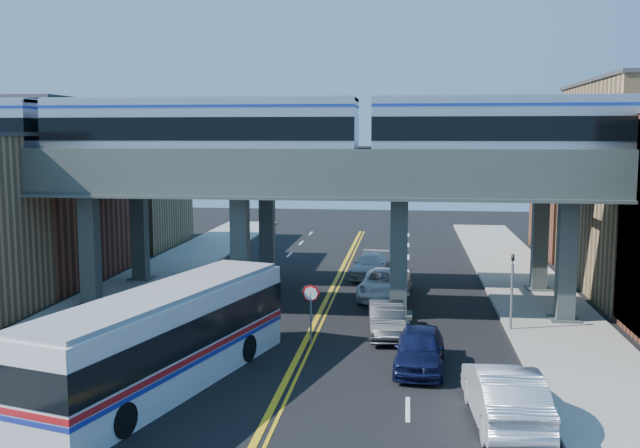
# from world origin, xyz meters

# --- Properties ---
(ground) EXTENTS (120.00, 120.00, 0.00)m
(ground) POSITION_xyz_m (0.00, 0.00, 0.00)
(ground) COLOR black
(ground) RESTS_ON ground
(sidewalk_west) EXTENTS (5.00, 70.00, 0.16)m
(sidewalk_west) POSITION_xyz_m (-11.50, 10.00, 0.08)
(sidewalk_west) COLOR gray
(sidewalk_west) RESTS_ON ground
(sidewalk_east) EXTENTS (5.00, 70.00, 0.16)m
(sidewalk_east) POSITION_xyz_m (11.50, 10.00, 0.08)
(sidewalk_east) COLOR gray
(sidewalk_east) RESTS_ON ground
(building_west_b) EXTENTS (8.00, 14.00, 11.00)m
(building_west_b) POSITION_xyz_m (-18.50, 16.00, 5.50)
(building_west_b) COLOR brown
(building_west_b) RESTS_ON ground
(building_west_c) EXTENTS (8.00, 10.00, 8.00)m
(building_west_c) POSITION_xyz_m (-18.50, 29.00, 4.00)
(building_west_c) COLOR #9B7B50
(building_west_c) RESTS_ON ground
(building_east_c) EXTENTS (8.00, 10.00, 9.00)m
(building_east_c) POSITION_xyz_m (18.50, 29.00, 4.50)
(building_east_c) COLOR brown
(building_east_c) RESTS_ON ground
(elevated_viaduct_near) EXTENTS (52.00, 3.60, 7.40)m
(elevated_viaduct_near) POSITION_xyz_m (0.00, 8.00, 6.47)
(elevated_viaduct_near) COLOR #3F4948
(elevated_viaduct_near) RESTS_ON ground
(elevated_viaduct_far) EXTENTS (52.00, 3.60, 7.40)m
(elevated_viaduct_far) POSITION_xyz_m (0.00, 15.00, 6.47)
(elevated_viaduct_far) COLOR #3F4948
(elevated_viaduct_far) RESTS_ON ground
(transit_train) EXTENTS (48.29, 3.03, 3.53)m
(transit_train) POSITION_xyz_m (-5.90, 8.00, 9.31)
(transit_train) COLOR black
(transit_train) RESTS_ON elevated_viaduct_near
(stop_sign) EXTENTS (0.76, 0.09, 2.63)m
(stop_sign) POSITION_xyz_m (0.30, 3.00, 1.76)
(stop_sign) COLOR slate
(stop_sign) RESTS_ON ground
(traffic_signal) EXTENTS (0.15, 0.18, 4.10)m
(traffic_signal) POSITION_xyz_m (9.20, 6.00, 2.30)
(traffic_signal) COLOR slate
(traffic_signal) RESTS_ON ground
(transit_bus) EXTENTS (6.27, 13.43, 3.38)m
(transit_bus) POSITION_xyz_m (-4.17, -2.88, 1.74)
(transit_bus) COLOR silver
(transit_bus) RESTS_ON ground
(car_lane_a) EXTENTS (2.13, 4.78, 1.60)m
(car_lane_a) POSITION_xyz_m (4.94, 0.22, 0.80)
(car_lane_a) COLOR #0F1437
(car_lane_a) RESTS_ON ground
(car_lane_b) EXTENTS (1.90, 4.61, 1.48)m
(car_lane_b) POSITION_xyz_m (3.53, 4.73, 0.74)
(car_lane_b) COLOR #2A2A2C
(car_lane_b) RESTS_ON ground
(car_lane_c) EXTENTS (3.02, 5.82, 1.57)m
(car_lane_c) POSITION_xyz_m (3.17, 12.33, 0.78)
(car_lane_c) COLOR white
(car_lane_c) RESTS_ON ground
(car_lane_d) EXTENTS (2.60, 5.18, 1.44)m
(car_lane_d) POSITION_xyz_m (2.07, 18.29, 0.72)
(car_lane_d) COLOR silver
(car_lane_d) RESTS_ON ground
(car_parked_curb) EXTENTS (2.34, 5.76, 1.86)m
(car_parked_curb) POSITION_xyz_m (7.51, -4.76, 0.93)
(car_parked_curb) COLOR silver
(car_parked_curb) RESTS_ON ground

